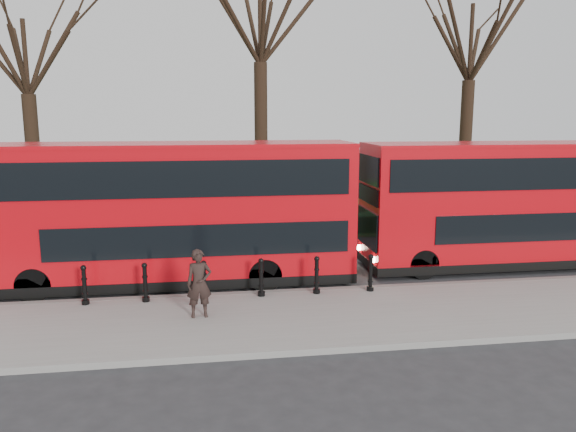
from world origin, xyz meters
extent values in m
plane|color=#28282B|center=(0.00, 0.00, 0.00)|extent=(120.00, 120.00, 0.00)
cube|color=gray|center=(0.00, -3.00, 0.07)|extent=(60.00, 4.00, 0.15)
cube|color=slate|center=(0.00, -1.00, 0.07)|extent=(60.00, 0.25, 0.16)
cube|color=#1E4E1A|center=(0.00, 15.00, 0.03)|extent=(60.00, 18.00, 0.06)
cube|color=black|center=(0.00, 6.80, 0.40)|extent=(60.00, 0.90, 0.80)
cube|color=yellow|center=(0.00, -0.70, 0.01)|extent=(60.00, 0.10, 0.01)
cube|color=yellow|center=(0.00, -0.50, 0.01)|extent=(60.00, 0.10, 0.01)
cylinder|color=black|center=(-8.00, 10.00, 2.93)|extent=(0.60, 0.60, 5.85)
cylinder|color=black|center=(2.00, 10.00, 3.65)|extent=(0.60, 0.60, 7.30)
cylinder|color=black|center=(12.00, 10.00, 3.30)|extent=(0.60, 0.60, 6.59)
cylinder|color=black|center=(-3.79, -1.35, 0.65)|extent=(0.15, 0.15, 1.00)
cylinder|color=black|center=(-2.26, -1.35, 0.65)|extent=(0.15, 0.15, 1.00)
cylinder|color=black|center=(-0.72, -1.35, 0.65)|extent=(0.15, 0.15, 1.00)
cylinder|color=black|center=(0.81, -1.35, 0.65)|extent=(0.15, 0.15, 1.00)
cylinder|color=black|center=(2.35, -1.35, 0.65)|extent=(0.15, 0.15, 1.00)
cylinder|color=black|center=(3.88, -1.35, 0.65)|extent=(0.15, 0.15, 1.00)
cube|color=red|center=(-1.57, 0.59, 2.27)|extent=(10.51, 2.39, 3.87)
cube|color=black|center=(-1.57, 0.59, 0.29)|extent=(10.53, 2.41, 0.29)
cube|color=black|center=(-0.80, -0.62, 1.58)|extent=(8.41, 0.04, 0.91)
cube|color=black|center=(-1.57, -0.62, 3.30)|extent=(9.94, 0.04, 1.00)
cylinder|color=black|center=(-5.30, -0.46, 0.48)|extent=(0.96, 0.29, 0.96)
cylinder|color=black|center=(-5.30, 1.64, 0.48)|extent=(0.96, 0.29, 0.96)
cylinder|color=black|center=(1.01, -0.46, 0.48)|extent=(0.96, 0.29, 0.96)
cylinder|color=black|center=(1.01, 1.64, 0.48)|extent=(0.96, 0.29, 0.96)
cube|color=red|center=(9.62, 1.03, 2.22)|extent=(10.27, 2.33, 3.78)
cube|color=black|center=(9.62, 1.03, 0.28)|extent=(10.29, 2.35, 0.28)
cube|color=black|center=(10.37, -0.14, 1.54)|extent=(8.22, 0.04, 0.89)
cube|color=black|center=(9.62, -0.14, 3.22)|extent=(9.71, 0.04, 0.98)
cube|color=black|center=(4.47, 1.03, 2.52)|extent=(0.06, 2.05, 0.51)
cylinder|color=black|center=(5.98, 0.01, 0.47)|extent=(0.93, 0.28, 0.93)
cylinder|color=black|center=(5.98, 2.06, 0.47)|extent=(0.93, 0.28, 0.93)
cylinder|color=black|center=(12.14, 2.06, 0.47)|extent=(0.93, 0.28, 0.93)
imported|color=black|center=(-0.83, -2.69, 0.99)|extent=(0.65, 0.46, 1.68)
camera|label=1|loc=(-0.65, -15.94, 5.07)|focal=35.00mm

